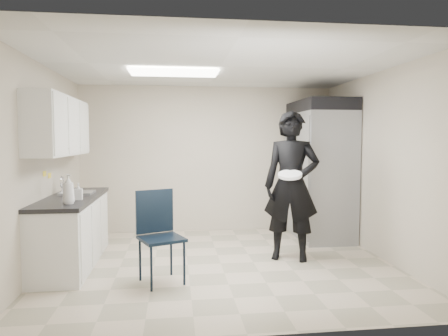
{
  "coord_description": "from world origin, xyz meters",
  "views": [
    {
      "loc": [
        -0.6,
        -5.19,
        1.65
      ],
      "look_at": [
        0.07,
        0.2,
        1.27
      ],
      "focal_mm": 32.0,
      "sensor_mm": 36.0,
      "label": 1
    }
  ],
  "objects": [
    {
      "name": "soap_bottle_b",
      "position": [
        -1.78,
        -0.12,
        1.01
      ],
      "size": [
        0.1,
        0.1,
        0.2
      ],
      "primitive_type": "imported",
      "rotation": [
        0.0,
        0.0,
        0.11
      ],
      "color": "#AEACB9",
      "rests_on": "countertop"
    },
    {
      "name": "upper_cabinets",
      "position": [
        -2.08,
        0.2,
        1.83
      ],
      "size": [
        0.35,
        1.8,
        0.75
      ],
      "primitive_type": "cube",
      "color": "silver",
      "rests_on": "left_wall"
    },
    {
      "name": "folding_chair",
      "position": [
        -0.76,
        -0.63,
        0.52
      ],
      "size": [
        0.6,
        0.6,
        1.03
      ],
      "primitive_type": "cube",
      "rotation": [
        0.0,
        0.0,
        0.4
      ],
      "color": "black",
      "rests_on": "floor"
    },
    {
      "name": "notice_sticker_right",
      "position": [
        -2.24,
        0.3,
        1.18
      ],
      "size": [
        0.0,
        0.12,
        0.07
      ],
      "primitive_type": "cube",
      "color": "yellow",
      "rests_on": "left_wall"
    },
    {
      "name": "left_wall",
      "position": [
        -2.25,
        0.0,
        1.3
      ],
      "size": [
        0.0,
        4.0,
        4.0
      ],
      "primitive_type": "plane",
      "rotation": [
        1.57,
        0.0,
        1.57
      ],
      "color": "#C1B59F",
      "rests_on": "floor"
    },
    {
      "name": "floor",
      "position": [
        0.0,
        0.0,
        0.0
      ],
      "size": [
        4.5,
        4.5,
        0.0
      ],
      "primitive_type": "plane",
      "color": "#C0AF97",
      "rests_on": "ground"
    },
    {
      "name": "countertop",
      "position": [
        -1.95,
        0.2,
        0.89
      ],
      "size": [
        0.64,
        1.95,
        0.05
      ],
      "primitive_type": "cube",
      "color": "black",
      "rests_on": "lower_counter"
    },
    {
      "name": "soap_bottle_a",
      "position": [
        -1.82,
        -0.43,
        1.08
      ],
      "size": [
        0.19,
        0.19,
        0.34
      ],
      "primitive_type": "imported",
      "rotation": [
        0.0,
        0.0,
        0.63
      ],
      "color": "white",
      "rests_on": "countertop"
    },
    {
      "name": "man_tuxedo",
      "position": [
        0.99,
        0.09,
        1.02
      ],
      "size": [
        0.88,
        0.74,
        2.04
      ],
      "primitive_type": "imported",
      "rotation": [
        0.0,
        0.0,
        -0.37
      ],
      "color": "black",
      "rests_on": "floor"
    },
    {
      "name": "commercial_fridge",
      "position": [
        1.83,
        1.27,
        1.05
      ],
      "size": [
        0.8,
        1.35,
        2.1
      ],
      "primitive_type": "cube",
      "color": "gray",
      "rests_on": "floor"
    },
    {
      "name": "right_wall",
      "position": [
        2.25,
        0.0,
        1.3
      ],
      "size": [
        0.0,
        4.0,
        4.0
      ],
      "primitive_type": "plane",
      "rotation": [
        1.57,
        0.0,
        -1.57
      ],
      "color": "#C1B59F",
      "rests_on": "floor"
    },
    {
      "name": "bucket_lid",
      "position": [
        0.9,
        -0.14,
        1.19
      ],
      "size": [
        0.4,
        0.4,
        0.04
      ],
      "primitive_type": "cylinder",
      "rotation": [
        0.0,
        0.0,
        -0.37
      ],
      "color": "white",
      "rests_on": "man_tuxedo"
    },
    {
      "name": "notice_sticker_left",
      "position": [
        -2.24,
        0.1,
        1.22
      ],
      "size": [
        0.0,
        0.12,
        0.07
      ],
      "primitive_type": "cube",
      "color": "yellow",
      "rests_on": "left_wall"
    },
    {
      "name": "faucet",
      "position": [
        -2.13,
        0.45,
        1.02
      ],
      "size": [
        0.02,
        0.02,
        0.24
      ],
      "primitive_type": "cylinder",
      "color": "silver",
      "rests_on": "countertop"
    },
    {
      "name": "lower_counter",
      "position": [
        -1.95,
        0.2,
        0.43
      ],
      "size": [
        0.6,
        1.9,
        0.86
      ],
      "primitive_type": "cube",
      "color": "silver",
      "rests_on": "floor"
    },
    {
      "name": "towel_dispenser",
      "position": [
        -2.14,
        1.35,
        1.62
      ],
      "size": [
        0.22,
        0.3,
        0.35
      ],
      "primitive_type": "cube",
      "color": "black",
      "rests_on": "left_wall"
    },
    {
      "name": "sink",
      "position": [
        -1.93,
        0.45,
        0.87
      ],
      "size": [
        0.42,
        0.4,
        0.14
      ],
      "primitive_type": "cube",
      "color": "gray",
      "rests_on": "countertop"
    },
    {
      "name": "ceiling_panel",
      "position": [
        -0.6,
        0.4,
        2.57
      ],
      "size": [
        1.2,
        0.6,
        0.02
      ],
      "primitive_type": "cube",
      "color": "white",
      "rests_on": "ceiling"
    },
    {
      "name": "back_wall",
      "position": [
        0.0,
        2.0,
        1.3
      ],
      "size": [
        4.5,
        0.0,
        4.5
      ],
      "primitive_type": "plane",
      "rotation": [
        1.57,
        0.0,
        0.0
      ],
      "color": "#C1B59F",
      "rests_on": "floor"
    },
    {
      "name": "ceiling",
      "position": [
        0.0,
        0.0,
        2.6
      ],
      "size": [
        4.5,
        4.5,
        0.0
      ],
      "primitive_type": "plane",
      "rotation": [
        3.14,
        0.0,
        0.0
      ],
      "color": "silver",
      "rests_on": "back_wall"
    },
    {
      "name": "fridge_compressor",
      "position": [
        1.83,
        1.27,
        2.2
      ],
      "size": [
        0.8,
        1.35,
        0.2
      ],
      "primitive_type": "cube",
      "color": "black",
      "rests_on": "commercial_fridge"
    }
  ]
}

